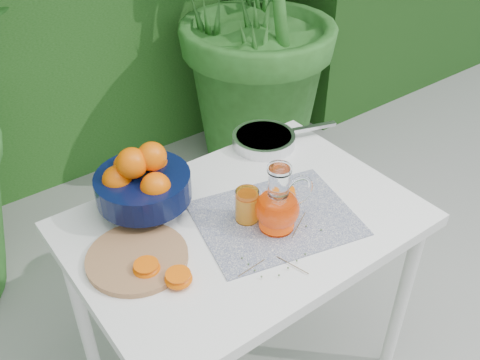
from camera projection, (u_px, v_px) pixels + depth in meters
white_table at (244, 239)px, 1.62m from camera, size 1.00×0.70×0.75m
placemat at (276, 218)px, 1.57m from camera, size 0.52×0.44×0.00m
cutting_board at (137, 258)px, 1.43m from camera, size 0.28×0.28×0.02m
fruit_bowl at (142, 181)px, 1.55m from camera, size 0.31×0.31×0.22m
juice_pitcher at (278, 207)px, 1.49m from camera, size 0.19×0.14×0.21m
juice_tumbler at (247, 206)px, 1.53m from camera, size 0.08×0.08×0.10m
saute_pan at (265, 139)px, 1.88m from camera, size 0.41×0.28×0.04m
orange_halves at (208, 244)px, 1.46m from camera, size 0.58×0.20×0.04m
thyme_sprigs at (282, 250)px, 1.45m from camera, size 0.31×0.22×0.01m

